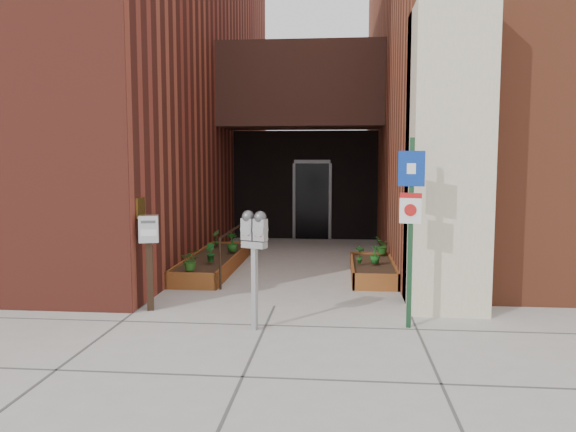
# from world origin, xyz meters

# --- Properties ---
(ground) EXTENTS (80.00, 80.00, 0.00)m
(ground) POSITION_xyz_m (0.00, 0.00, 0.00)
(ground) COLOR #9E9991
(ground) RESTS_ON ground
(architecture) EXTENTS (20.00, 14.60, 10.00)m
(architecture) POSITION_xyz_m (-0.18, 6.89, 4.98)
(architecture) COLOR maroon
(architecture) RESTS_ON ground
(planter_left) EXTENTS (0.90, 3.60, 0.30)m
(planter_left) POSITION_xyz_m (-1.55, 2.70, 0.13)
(planter_left) COLOR brown
(planter_left) RESTS_ON ground
(planter_right) EXTENTS (0.80, 2.20, 0.30)m
(planter_right) POSITION_xyz_m (1.60, 2.20, 0.13)
(planter_right) COLOR brown
(planter_right) RESTS_ON ground
(handrail) EXTENTS (0.04, 3.34, 0.90)m
(handrail) POSITION_xyz_m (-1.05, 2.65, 0.75)
(handrail) COLOR black
(handrail) RESTS_ON ground
(parking_meter) EXTENTS (0.36, 0.25, 1.57)m
(parking_meter) POSITION_xyz_m (-0.12, -1.20, 1.21)
(parking_meter) COLOR #9F9FA2
(parking_meter) RESTS_ON ground
(sign_post) EXTENTS (0.33, 0.12, 2.50)m
(sign_post) POSITION_xyz_m (1.90, -0.92, 1.54)
(sign_post) COLOR #153A20
(sign_post) RESTS_ON ground
(payment_dropbox) EXTENTS (0.33, 0.28, 1.41)m
(payment_dropbox) POSITION_xyz_m (-1.79, -0.40, 1.02)
(payment_dropbox) COLOR black
(payment_dropbox) RESTS_ON ground
(shrub_left_a) EXTENTS (0.43, 0.43, 0.37)m
(shrub_left_a) POSITION_xyz_m (-1.59, 1.10, 0.49)
(shrub_left_a) COLOR #265A19
(shrub_left_a) RESTS_ON planter_left
(shrub_left_b) EXTENTS (0.27, 0.27, 0.35)m
(shrub_left_b) POSITION_xyz_m (-1.45, 1.94, 0.48)
(shrub_left_b) COLOR #164F19
(shrub_left_b) RESTS_ON planter_left
(shrub_left_c) EXTENTS (0.29, 0.29, 0.40)m
(shrub_left_c) POSITION_xyz_m (-1.25, 3.10, 0.50)
(shrub_left_c) COLOR #1B5819
(shrub_left_c) RESTS_ON planter_left
(shrub_left_d) EXTENTS (0.26, 0.26, 0.35)m
(shrub_left_d) POSITION_xyz_m (-1.75, 3.83, 0.48)
(shrub_left_d) COLOR #235618
(shrub_left_d) RESTS_ON planter_left
(shrub_right_a) EXTENTS (0.20, 0.20, 0.34)m
(shrub_right_a) POSITION_xyz_m (1.63, 2.08, 0.47)
(shrub_right_a) COLOR #18571A
(shrub_right_a) RESTS_ON planter_right
(shrub_right_b) EXTENTS (0.23, 0.23, 0.33)m
(shrub_right_b) POSITION_xyz_m (1.35, 2.04, 0.47)
(shrub_right_b) COLOR #175117
(shrub_right_b) RESTS_ON planter_right
(shrub_right_c) EXTENTS (0.35, 0.35, 0.35)m
(shrub_right_c) POSITION_xyz_m (1.84, 3.10, 0.48)
(shrub_right_c) COLOR #1A5418
(shrub_right_c) RESTS_ON planter_right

